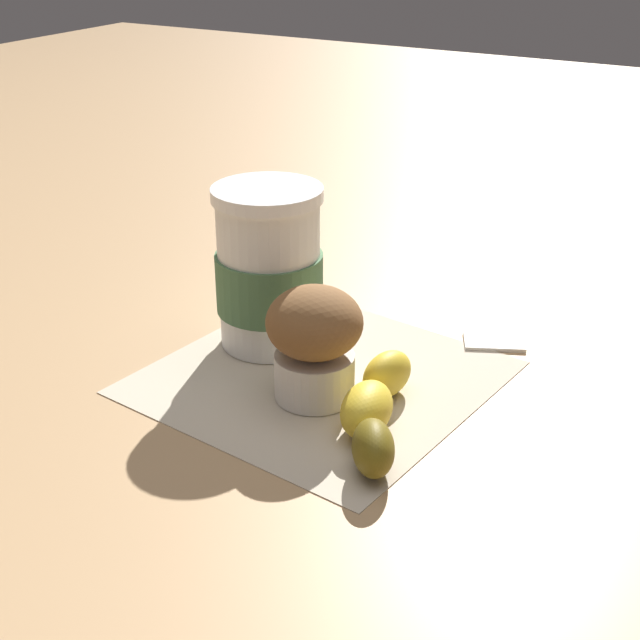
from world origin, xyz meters
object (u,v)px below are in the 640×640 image
(muffin, at_px, (314,340))
(banana, at_px, (374,410))
(sugar_packet, at_px, (494,340))
(coffee_cup, at_px, (269,271))

(muffin, relative_size, banana, 0.62)
(muffin, distance_m, sugar_packet, 0.18)
(coffee_cup, distance_m, banana, 0.17)
(banana, xyz_separation_m, sugar_packet, (0.03, 0.17, -0.02))
(muffin, bearing_deg, banana, -19.99)
(coffee_cup, bearing_deg, muffin, -37.90)
(muffin, height_order, sugar_packet, muffin)
(coffee_cup, height_order, sugar_packet, coffee_cup)
(muffin, xyz_separation_m, sugar_packet, (0.09, 0.15, -0.05))
(banana, bearing_deg, sugar_packet, 80.95)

